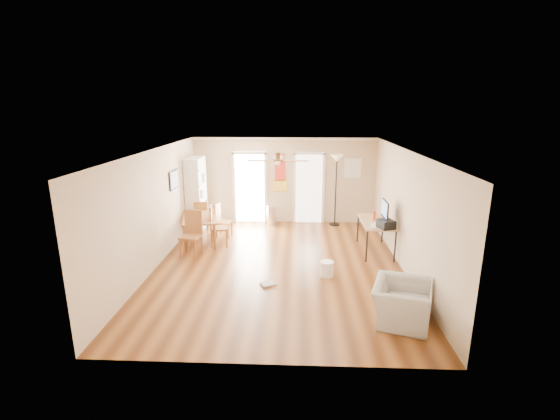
{
  "coord_description": "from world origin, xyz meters",
  "views": [
    {
      "loc": [
        0.39,
        -8.23,
        3.52
      ],
      "look_at": [
        0.0,
        0.6,
        1.15
      ],
      "focal_mm": 25.14,
      "sensor_mm": 36.0,
      "label": 1
    }
  ],
  "objects_px": {
    "dining_chair_near": "(190,234)",
    "trash_can": "(271,215)",
    "dining_chair_right_b": "(219,226)",
    "printer": "(386,224)",
    "torchiere_lamp": "(336,191)",
    "dining_chair_far": "(202,216)",
    "bookshelf": "(196,194)",
    "wastebasket_a": "(327,269)",
    "dining_chair_right_a": "(224,220)",
    "dining_table": "(200,229)",
    "armchair": "(401,303)",
    "computer_desk": "(375,236)"
  },
  "relations": [
    {
      "from": "trash_can",
      "to": "torchiere_lamp",
      "type": "height_order",
      "value": "torchiere_lamp"
    },
    {
      "from": "dining_chair_right_a",
      "to": "armchair",
      "type": "bearing_deg",
      "value": -129.13
    },
    {
      "from": "dining_chair_right_b",
      "to": "armchair",
      "type": "xyz_separation_m",
      "value": [
        3.75,
        -3.52,
        -0.19
      ]
    },
    {
      "from": "dining_chair_right_a",
      "to": "computer_desk",
      "type": "bearing_deg",
      "value": -94.33
    },
    {
      "from": "dining_chair_near",
      "to": "computer_desk",
      "type": "height_order",
      "value": "dining_chair_near"
    },
    {
      "from": "trash_can",
      "to": "printer",
      "type": "xyz_separation_m",
      "value": [
        2.82,
        -2.67,
        0.57
      ]
    },
    {
      "from": "dining_chair_far",
      "to": "printer",
      "type": "height_order",
      "value": "printer"
    },
    {
      "from": "torchiere_lamp",
      "to": "armchair",
      "type": "height_order",
      "value": "torchiere_lamp"
    },
    {
      "from": "dining_chair_right_b",
      "to": "trash_can",
      "type": "bearing_deg",
      "value": -43.37
    },
    {
      "from": "bookshelf",
      "to": "wastebasket_a",
      "type": "bearing_deg",
      "value": -59.3
    },
    {
      "from": "dining_chair_near",
      "to": "armchair",
      "type": "height_order",
      "value": "dining_chair_near"
    },
    {
      "from": "dining_chair_right_a",
      "to": "dining_chair_near",
      "type": "height_order",
      "value": "dining_chair_near"
    },
    {
      "from": "torchiere_lamp",
      "to": "wastebasket_a",
      "type": "relative_size",
      "value": 6.44
    },
    {
      "from": "trash_can",
      "to": "printer",
      "type": "height_order",
      "value": "printer"
    },
    {
      "from": "dining_table",
      "to": "armchair",
      "type": "distance_m",
      "value": 5.7
    },
    {
      "from": "torchiere_lamp",
      "to": "wastebasket_a",
      "type": "xyz_separation_m",
      "value": [
        -0.5,
        -3.73,
        -0.9
      ]
    },
    {
      "from": "dining_chair_right_b",
      "to": "dining_chair_far",
      "type": "relative_size",
      "value": 1.15
    },
    {
      "from": "trash_can",
      "to": "dining_chair_far",
      "type": "bearing_deg",
      "value": -158.62
    },
    {
      "from": "dining_chair_near",
      "to": "wastebasket_a",
      "type": "height_order",
      "value": "dining_chair_near"
    },
    {
      "from": "dining_table",
      "to": "torchiere_lamp",
      "type": "xyz_separation_m",
      "value": [
        3.69,
        1.71,
        0.72
      ]
    },
    {
      "from": "dining_chair_right_b",
      "to": "bookshelf",
      "type": "bearing_deg",
      "value": 22.67
    },
    {
      "from": "dining_chair_right_b",
      "to": "computer_desk",
      "type": "height_order",
      "value": "dining_chair_right_b"
    },
    {
      "from": "bookshelf",
      "to": "printer",
      "type": "relative_size",
      "value": 5.63
    },
    {
      "from": "dining_chair_near",
      "to": "torchiere_lamp",
      "type": "height_order",
      "value": "torchiere_lamp"
    },
    {
      "from": "bookshelf",
      "to": "armchair",
      "type": "xyz_separation_m",
      "value": [
        4.67,
        -4.96,
        -0.71
      ]
    },
    {
      "from": "dining_chair_right_a",
      "to": "dining_chair_near",
      "type": "relative_size",
      "value": 0.86
    },
    {
      "from": "dining_table",
      "to": "dining_chair_far",
      "type": "distance_m",
      "value": 0.91
    },
    {
      "from": "bookshelf",
      "to": "wastebasket_a",
      "type": "relative_size",
      "value": 6.31
    },
    {
      "from": "dining_chair_far",
      "to": "computer_desk",
      "type": "xyz_separation_m",
      "value": [
        4.65,
        -1.37,
        -0.07
      ]
    },
    {
      "from": "dining_table",
      "to": "dining_chair_right_b",
      "type": "distance_m",
      "value": 0.62
    },
    {
      "from": "dining_table",
      "to": "dining_chair_right_a",
      "type": "height_order",
      "value": "dining_chair_right_a"
    },
    {
      "from": "dining_chair_far",
      "to": "torchiere_lamp",
      "type": "distance_m",
      "value": 3.99
    },
    {
      "from": "torchiere_lamp",
      "to": "dining_chair_far",
      "type": "bearing_deg",
      "value": -168.0
    },
    {
      "from": "dining_chair_right_a",
      "to": "trash_can",
      "type": "xyz_separation_m",
      "value": [
        1.23,
        1.19,
        -0.17
      ]
    },
    {
      "from": "dining_chair_right_a",
      "to": "computer_desk",
      "type": "xyz_separation_m",
      "value": [
        3.94,
        -0.95,
        -0.08
      ]
    },
    {
      "from": "dining_chair_right_b",
      "to": "torchiere_lamp",
      "type": "distance_m",
      "value": 3.73
    },
    {
      "from": "dining_chair_right_a",
      "to": "torchiere_lamp",
      "type": "xyz_separation_m",
      "value": [
        3.14,
        1.25,
        0.6
      ]
    },
    {
      "from": "bookshelf",
      "to": "dining_chair_far",
      "type": "height_order",
      "value": "bookshelf"
    },
    {
      "from": "torchiere_lamp",
      "to": "dining_table",
      "type": "bearing_deg",
      "value": -155.11
    },
    {
      "from": "armchair",
      "to": "computer_desk",
      "type": "bearing_deg",
      "value": 15.04
    },
    {
      "from": "bookshelf",
      "to": "dining_table",
      "type": "relative_size",
      "value": 1.49
    },
    {
      "from": "dining_chair_far",
      "to": "wastebasket_a",
      "type": "height_order",
      "value": "dining_chair_far"
    },
    {
      "from": "bookshelf",
      "to": "dining_chair_right_a",
      "type": "xyz_separation_m",
      "value": [
        0.92,
        -0.75,
        -0.58
      ]
    },
    {
      "from": "dining_chair_right_b",
      "to": "printer",
      "type": "relative_size",
      "value": 2.83
    },
    {
      "from": "computer_desk",
      "to": "dining_table",
      "type": "bearing_deg",
      "value": 173.9
    },
    {
      "from": "dining_chair_far",
      "to": "computer_desk",
      "type": "distance_m",
      "value": 4.85
    },
    {
      "from": "dining_chair_right_a",
      "to": "armchair",
      "type": "xyz_separation_m",
      "value": [
        3.75,
        -4.21,
        -0.14
      ]
    },
    {
      "from": "bookshelf",
      "to": "wastebasket_a",
      "type": "height_order",
      "value": "bookshelf"
    },
    {
      "from": "dining_chair_near",
      "to": "trash_can",
      "type": "xyz_separation_m",
      "value": [
        1.77,
        2.62,
        -0.24
      ]
    },
    {
      "from": "dining_chair_right_a",
      "to": "bookshelf",
      "type": "bearing_deg",
      "value": 60.19
    }
  ]
}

